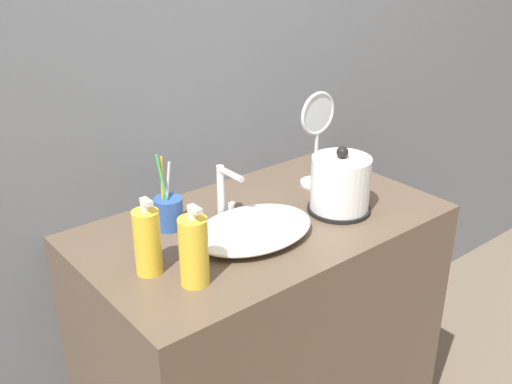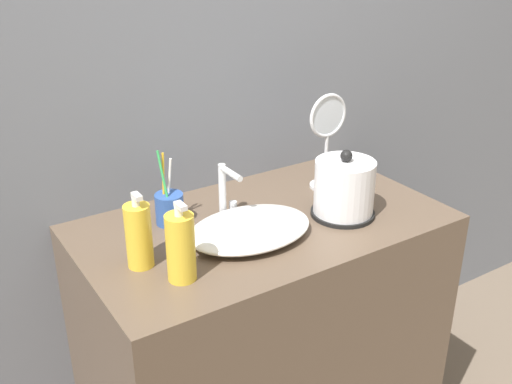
{
  "view_description": "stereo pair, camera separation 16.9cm",
  "coord_description": "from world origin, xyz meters",
  "px_view_note": "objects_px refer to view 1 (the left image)",
  "views": [
    {
      "loc": [
        -1.0,
        -0.89,
        1.71
      ],
      "look_at": [
        -0.03,
        0.31,
        1.0
      ],
      "focal_mm": 42.0,
      "sensor_mm": 36.0,
      "label": 1
    },
    {
      "loc": [
        -0.86,
        -0.99,
        1.71
      ],
      "look_at": [
        -0.03,
        0.31,
        1.0
      ],
      "focal_mm": 42.0,
      "sensor_mm": 36.0,
      "label": 2
    }
  ],
  "objects_px": {
    "electric_kettle": "(340,186)",
    "lotion_bottle": "(194,251)",
    "shampoo_bottle": "(147,241)",
    "vanity_mirror": "(317,132)",
    "faucet": "(225,191)",
    "toothbrush_cup": "(169,212)"
  },
  "relations": [
    {
      "from": "electric_kettle",
      "to": "lotion_bottle",
      "type": "bearing_deg",
      "value": -174.52
    },
    {
      "from": "lotion_bottle",
      "to": "shampoo_bottle",
      "type": "bearing_deg",
      "value": 118.09
    },
    {
      "from": "lotion_bottle",
      "to": "shampoo_bottle",
      "type": "height_order",
      "value": "lotion_bottle"
    },
    {
      "from": "electric_kettle",
      "to": "shampoo_bottle",
      "type": "distance_m",
      "value": 0.62
    },
    {
      "from": "faucet",
      "to": "electric_kettle",
      "type": "height_order",
      "value": "electric_kettle"
    },
    {
      "from": "faucet",
      "to": "vanity_mirror",
      "type": "height_order",
      "value": "vanity_mirror"
    },
    {
      "from": "shampoo_bottle",
      "to": "vanity_mirror",
      "type": "relative_size",
      "value": 0.65
    },
    {
      "from": "electric_kettle",
      "to": "vanity_mirror",
      "type": "height_order",
      "value": "vanity_mirror"
    },
    {
      "from": "faucet",
      "to": "shampoo_bottle",
      "type": "xyz_separation_m",
      "value": [
        -0.32,
        -0.11,
        -0.0
      ]
    },
    {
      "from": "lotion_bottle",
      "to": "electric_kettle",
      "type": "bearing_deg",
      "value": 5.48
    },
    {
      "from": "lotion_bottle",
      "to": "vanity_mirror",
      "type": "bearing_deg",
      "value": 20.73
    },
    {
      "from": "toothbrush_cup",
      "to": "vanity_mirror",
      "type": "xyz_separation_m",
      "value": [
        0.54,
        -0.04,
        0.13
      ]
    },
    {
      "from": "toothbrush_cup",
      "to": "lotion_bottle",
      "type": "xyz_separation_m",
      "value": [
        -0.1,
        -0.29,
        0.04
      ]
    },
    {
      "from": "faucet",
      "to": "electric_kettle",
      "type": "xyz_separation_m",
      "value": [
        0.3,
        -0.17,
        -0.01
      ]
    },
    {
      "from": "electric_kettle",
      "to": "shampoo_bottle",
      "type": "bearing_deg",
      "value": 174.48
    },
    {
      "from": "electric_kettle",
      "to": "shampoo_bottle",
      "type": "xyz_separation_m",
      "value": [
        -0.62,
        0.06,
        0.01
      ]
    },
    {
      "from": "faucet",
      "to": "vanity_mirror",
      "type": "relative_size",
      "value": 0.53
    },
    {
      "from": "electric_kettle",
      "to": "lotion_bottle",
      "type": "relative_size",
      "value": 0.99
    },
    {
      "from": "faucet",
      "to": "shampoo_bottle",
      "type": "relative_size",
      "value": 0.82
    },
    {
      "from": "faucet",
      "to": "electric_kettle",
      "type": "distance_m",
      "value": 0.35
    },
    {
      "from": "shampoo_bottle",
      "to": "vanity_mirror",
      "type": "height_order",
      "value": "vanity_mirror"
    },
    {
      "from": "electric_kettle",
      "to": "lotion_bottle",
      "type": "distance_m",
      "value": 0.56
    }
  ]
}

